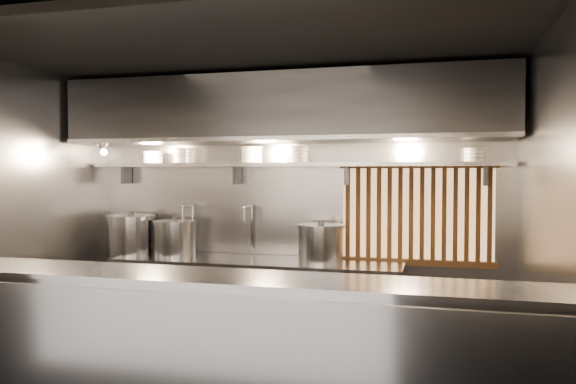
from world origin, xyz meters
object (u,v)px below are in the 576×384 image
at_px(stock_pot_left, 131,234).
at_px(stock_pot_right, 321,243).
at_px(pendant_bulb, 276,156).
at_px(stock_pot_mid, 175,238).
at_px(heat_lamp, 102,147).

bearing_deg(stock_pot_left, stock_pot_right, 0.04).
distance_m(pendant_bulb, stock_pot_mid, 1.43).
xyz_separation_m(pendant_bulb, stock_pot_left, (-1.65, -0.05, -0.85)).
bearing_deg(stock_pot_mid, stock_pot_right, -0.54).
relative_size(stock_pot_left, stock_pot_mid, 1.13).
height_order(pendant_bulb, stock_pot_left, pendant_bulb).
bearing_deg(pendant_bulb, stock_pot_right, -6.02).
bearing_deg(stock_pot_left, heat_lamp, -116.44).
bearing_deg(pendant_bulb, stock_pot_left, -178.19).
xyz_separation_m(pendant_bulb, stock_pot_right, (0.48, -0.05, -0.87)).
bearing_deg(stock_pot_mid, heat_lamp, -154.77).
height_order(heat_lamp, stock_pot_right, heat_lamp).
xyz_separation_m(heat_lamp, stock_pot_left, (0.15, 0.30, -0.95)).
bearing_deg(stock_pot_right, stock_pot_mid, 179.46).
xyz_separation_m(stock_pot_left, stock_pot_mid, (0.52, 0.02, -0.02)).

